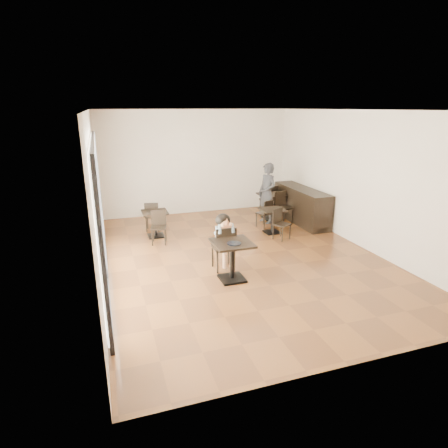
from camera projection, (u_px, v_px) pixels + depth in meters
name	position (u px, v px, depth m)	size (l,w,h in m)	color
floor	(241.00, 256.00, 8.54)	(6.00, 8.00, 0.01)	brown
ceiling	(243.00, 110.00, 7.59)	(6.00, 8.00, 0.01)	white
wall_back	(196.00, 162.00, 11.69)	(6.00, 0.01, 3.20)	silver
wall_front	(362.00, 253.00, 4.44)	(6.00, 0.01, 3.20)	silver
wall_left	(96.00, 197.00, 7.16)	(0.01, 8.00, 3.20)	silver
wall_right	(359.00, 179.00, 8.96)	(0.01, 8.00, 3.20)	silver
storefront_window	(99.00, 214.00, 6.78)	(0.04, 4.50, 2.60)	white
child_table	(232.00, 261.00, 7.27)	(0.74, 0.74, 0.79)	black
child_chair	(223.00, 248.00, 7.75)	(0.42, 0.42, 0.95)	black
child	(223.00, 242.00, 7.71)	(0.42, 0.59, 1.19)	slate
plate	(234.00, 243.00, 7.06)	(0.27, 0.27, 0.02)	black
pizza_slice	(226.00, 225.00, 7.41)	(0.28, 0.21, 0.06)	tan
adult_patron	(267.00, 193.00, 10.81)	(0.64, 0.42, 1.74)	#313236
cafe_table_mid	(272.00, 221.00, 10.04)	(0.62, 0.62, 0.66)	black
cafe_table_left	(155.00, 224.00, 9.74)	(0.64, 0.64, 0.68)	black
cafe_table_back	(271.00, 206.00, 11.32)	(0.72, 0.72, 0.76)	black
chair_mid_a	(264.00, 213.00, 10.52)	(0.36, 0.36, 0.79)	black
chair_mid_b	(282.00, 224.00, 9.52)	(0.36, 0.36, 0.79)	black
chair_left_a	(152.00, 216.00, 10.22)	(0.37, 0.37, 0.82)	black
chair_left_b	(159.00, 228.00, 9.23)	(0.37, 0.37, 0.82)	black
chair_back_a	(268.00, 199.00, 11.84)	(0.41, 0.41, 0.92)	black
chair_back_b	(284.00, 208.00, 10.84)	(0.41, 0.41, 0.92)	black
service_counter	(301.00, 205.00, 11.00)	(0.60, 2.40, 1.00)	black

